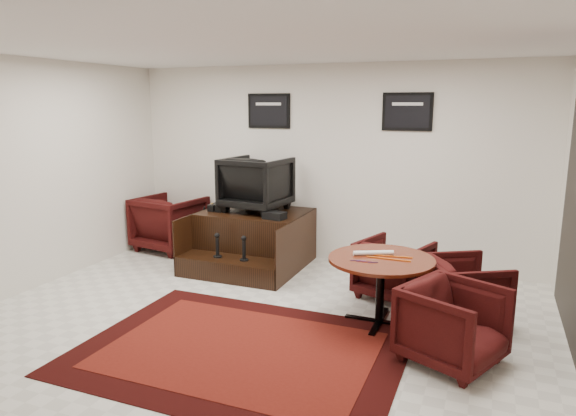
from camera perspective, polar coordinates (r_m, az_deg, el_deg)
The scene contains 16 objects.
ground at distance 5.49m, azimuth -3.97°, elevation -12.76°, with size 6.00×6.00×0.00m, color silver.
room_shell at distance 4.97m, azimuth 0.62°, elevation 6.11°, with size 6.02×5.02×2.81m.
area_rug at distance 4.97m, azimuth -5.27°, elevation -15.42°, with size 2.95×2.21×0.01m.
shine_podium at distance 7.29m, azimuth -3.95°, elevation -3.65°, with size 1.47×1.52×0.76m.
shine_chair at distance 7.25m, azimuth -3.53°, elevation 3.01°, with size 0.83×0.78×0.85m, color black.
shoes_pair at distance 7.38m, azimuth -7.71°, elevation 0.10°, with size 0.22×0.26×0.10m.
polish_kit at distance 6.77m, azimuth -1.50°, elevation -0.83°, with size 0.28×0.19×0.10m, color black.
umbrella_black at distance 7.55m, azimuth -10.20°, elevation -2.94°, with size 0.29×0.11×0.78m, color black, non-canonical shape.
umbrella_hooked at distance 7.62m, azimuth -9.97°, elevation -2.60°, with size 0.31×0.12×0.84m, color black, non-canonical shape.
armchair_side at distance 8.23m, azimuth -12.99°, elevation -1.32°, with size 0.91×0.85×0.93m, color black.
meeting_table at distance 5.37m, azimuth 10.30°, elevation -6.37°, with size 1.08×1.08×0.71m.
table_chair_back at distance 6.20m, azimuth 11.68°, elevation -6.31°, with size 0.74×0.69×0.76m, color black.
table_chair_window at distance 5.69m, azimuth 18.98°, elevation -8.34°, with size 0.74×0.69×0.76m, color black.
table_chair_corner at distance 4.81m, azimuth 17.87°, elevation -11.86°, with size 0.76×0.71×0.78m, color black.
paper_roll at distance 5.42m, azimuth 9.47°, elevation -4.94°, with size 0.05×0.05×0.42m, color silver.
table_clutter at distance 5.33m, azimuth 10.76°, elevation -5.49°, with size 0.57×0.33×0.01m.
Camera 1 is at (2.21, -4.49, 2.25)m, focal length 32.00 mm.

